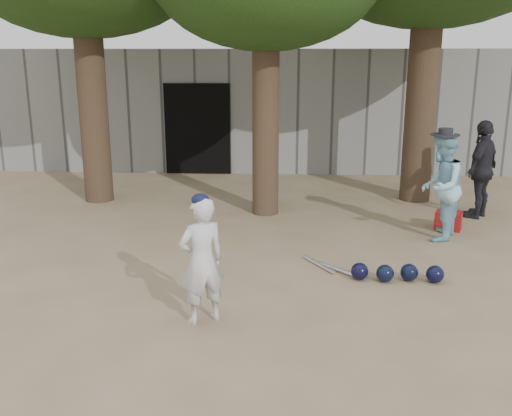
# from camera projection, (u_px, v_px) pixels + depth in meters

# --- Properties ---
(ground) EXTENTS (70.00, 70.00, 0.00)m
(ground) POSITION_uv_depth(u_px,v_px,m) (200.00, 308.00, 6.62)
(ground) COLOR #937C5E
(ground) RESTS_ON ground
(boy_player) EXTENTS (0.62, 0.56, 1.41)m
(boy_player) POSITION_uv_depth(u_px,v_px,m) (202.00, 261.00, 6.13)
(boy_player) COLOR silver
(boy_player) RESTS_ON ground
(spectator_blue) EXTENTS (0.93, 1.02, 1.70)m
(spectator_blue) POSITION_uv_depth(u_px,v_px,m) (441.00, 187.00, 8.94)
(spectator_blue) COLOR #90CADF
(spectator_blue) RESTS_ON ground
(spectator_dark) EXTENTS (0.99, 1.06, 1.75)m
(spectator_dark) POSITION_uv_depth(u_px,v_px,m) (482.00, 169.00, 10.16)
(spectator_dark) COLOR black
(spectator_dark) RESTS_ON ground
(red_bag) EXTENTS (0.51, 0.45, 0.30)m
(red_bag) POSITION_uv_depth(u_px,v_px,m) (448.00, 220.00, 9.61)
(red_bag) COLOR #A5161B
(red_bag) RESTS_ON ground
(back_building) EXTENTS (16.00, 5.24, 3.00)m
(back_building) POSITION_uv_depth(u_px,v_px,m) (253.00, 104.00, 16.20)
(back_building) COLOR gray
(back_building) RESTS_ON ground
(helmet_row) EXTENTS (1.19, 0.29, 0.23)m
(helmet_row) POSITION_uv_depth(u_px,v_px,m) (397.00, 273.00, 7.39)
(helmet_row) COLOR black
(helmet_row) RESTS_ON ground
(bat_pile) EXTENTS (0.66, 0.72, 0.06)m
(bat_pile) POSITION_uv_depth(u_px,v_px,m) (326.00, 266.00, 7.87)
(bat_pile) COLOR silver
(bat_pile) RESTS_ON ground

